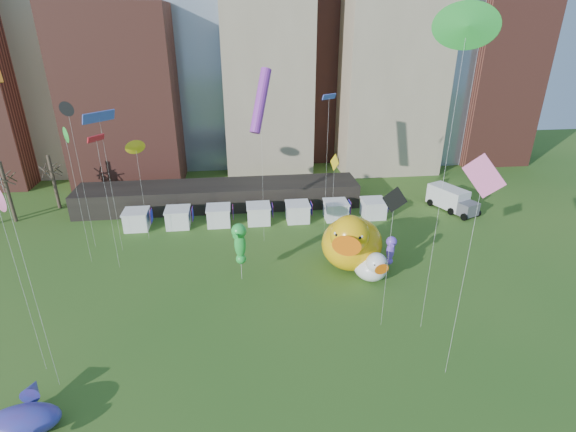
{
  "coord_description": "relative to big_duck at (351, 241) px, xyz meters",
  "views": [
    {
      "loc": [
        -1.18,
        -14.24,
        23.45
      ],
      "look_at": [
        1.81,
        11.02,
        12.0
      ],
      "focal_mm": 27.0,
      "sensor_mm": 36.0,
      "label": 1
    }
  ],
  "objects": [
    {
      "name": "skyline",
      "position": [
        -7.59,
        37.22,
        18.43
      ],
      "size": [
        101.0,
        23.0,
        68.0
      ],
      "color": "brown",
      "rests_on": "ground"
    },
    {
      "name": "pavilion",
      "position": [
        -13.84,
        18.16,
        -1.41
      ],
      "size": [
        38.0,
        6.0,
        3.2
      ],
      "primitive_type": "cube",
      "color": "black",
      "rests_on": "ground"
    },
    {
      "name": "vendor_tents",
      "position": [
        -8.83,
        12.16,
        -1.91
      ],
      "size": [
        33.24,
        2.8,
        2.4
      ],
      "color": "white",
      "rests_on": "ground"
    },
    {
      "name": "bare_trees",
      "position": [
        -40.01,
        16.7,
        1.0
      ],
      "size": [
        8.44,
        6.44,
        8.5
      ],
      "color": "#382B21",
      "rests_on": "ground"
    },
    {
      "name": "big_duck",
      "position": [
        0.0,
        0.0,
        0.0
      ],
      "size": [
        8.51,
        9.4,
        6.56
      ],
      "rotation": [
        0.0,
        0.0,
        -0.39
      ],
      "color": "#F0B20C",
      "rests_on": "ground"
    },
    {
      "name": "small_duck",
      "position": [
        1.43,
        -2.57,
        -1.44
      ],
      "size": [
        3.8,
        4.69,
        3.42
      ],
      "rotation": [
        0.0,
        0.0,
        0.16
      ],
      "color": "white",
      "rests_on": "ground"
    },
    {
      "name": "seahorse_green",
      "position": [
        -11.27,
        -1.05,
        1.33
      ],
      "size": [
        1.83,
        2.08,
        6.13
      ],
      "rotation": [
        0.0,
        0.0,
        -0.33
      ],
      "color": "silver",
      "rests_on": "ground"
    },
    {
      "name": "seahorse_purple",
      "position": [
        3.6,
        -1.67,
        -0.12
      ],
      "size": [
        1.28,
        1.48,
        4.2
      ],
      "rotation": [
        0.0,
        0.0,
        -0.24
      ],
      "color": "silver",
      "rests_on": "ground"
    },
    {
      "name": "whale_inflatable",
      "position": [
        -25.15,
        -16.97,
        -2.08
      ],
      "size": [
        4.81,
        5.95,
        2.03
      ],
      "rotation": [
        0.0,
        0.0,
        0.1
      ],
      "color": "#4F3187",
      "rests_on": "ground"
    },
    {
      "name": "box_truck",
      "position": [
        17.32,
        13.28,
        -1.49
      ],
      "size": [
        5.07,
        7.4,
        2.96
      ],
      "rotation": [
        0.0,
        0.0,
        0.41
      ],
      "color": "silver",
      "rests_on": "ground"
    },
    {
      "name": "kite_0",
      "position": [
        -23.94,
        2.8,
        10.48
      ],
      "size": [
        1.26,
        1.66,
        13.97
      ],
      "color": "silver",
      "rests_on": "ground"
    },
    {
      "name": "kite_1",
      "position": [
        3.27,
        -15.42,
        11.88
      ],
      "size": [
        1.73,
        2.14,
        16.51
      ],
      "color": "silver",
      "rests_on": "ground"
    },
    {
      "name": "kite_2",
      "position": [
        0.28,
        -9.59,
        8.19
      ],
      "size": [
        1.32,
        1.78,
        12.52
      ],
      "color": "silver",
      "rests_on": "ground"
    },
    {
      "name": "kite_3",
      "position": [
        -27.16,
        4.31,
        10.65
      ],
      "size": [
        0.93,
        1.37,
        14.46
      ],
      "color": "silver",
      "rests_on": "ground"
    },
    {
      "name": "kite_4",
      "position": [
        -22.0,
        9.08,
        8.04
      ],
      "size": [
        1.36,
        0.94,
        11.84
      ],
      "color": "silver",
      "rests_on": "ground"
    },
    {
      "name": "kite_5",
      "position": [
        -24.47,
        6.54,
        11.84
      ],
      "size": [
        2.67,
        2.9,
        15.44
      ],
      "color": "silver",
      "rests_on": "ground"
    },
    {
      "name": "kite_7",
      "position": [
        -8.5,
        6.97,
        13.05
      ],
      "size": [
        2.94,
        3.79,
        19.28
      ],
      "color": "silver",
      "rests_on": "ground"
    },
    {
      "name": "kite_10",
      "position": [
        -27.76,
        7.91,
        12.43
      ],
      "size": [
        1.34,
        0.96,
        16.26
      ],
      "color": "silver",
      "rests_on": "ground"
    },
    {
      "name": "kite_11",
      "position": [
        3.53,
        -10.22,
        20.18
      ],
      "size": [
        2.92,
        0.8,
        24.67
      ],
      "color": "silver",
      "rests_on": "ground"
    },
    {
      "name": "kite_12",
      "position": [
        -0.93,
        5.14,
        6.62
      ],
      "size": [
        0.51,
        1.91,
        10.82
      ],
      "color": "silver",
      "rests_on": "ground"
    },
    {
      "name": "kite_13",
      "position": [
        -1.23,
        7.72,
        12.97
      ],
      "size": [
        1.69,
        1.23,
        16.54
      ],
      "color": "silver",
      "rests_on": "ground"
    }
  ]
}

